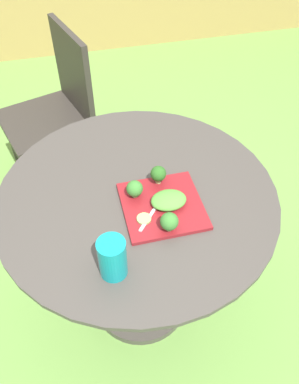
{
  "coord_description": "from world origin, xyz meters",
  "views": [
    {
      "loc": [
        -0.17,
        -0.89,
        1.73
      ],
      "look_at": [
        0.03,
        -0.04,
        0.79
      ],
      "focal_mm": 36.67,
      "sensor_mm": 36.0,
      "label": 1
    }
  ],
  "objects_px": {
    "salad_plate": "(162,206)",
    "patio_chair": "(58,102)",
    "fork": "(153,211)",
    "drinking_glass": "(113,259)"
  },
  "relations": [
    {
      "from": "salad_plate",
      "to": "patio_chair",
      "type": "bearing_deg",
      "value": 105.87
    },
    {
      "from": "fork",
      "to": "salad_plate",
      "type": "bearing_deg",
      "value": 31.32
    },
    {
      "from": "patio_chair",
      "to": "salad_plate",
      "type": "xyz_separation_m",
      "value": [
        0.3,
        -1.04,
        0.23
      ]
    },
    {
      "from": "drinking_glass",
      "to": "fork",
      "type": "relative_size",
      "value": 1.05
    },
    {
      "from": "patio_chair",
      "to": "drinking_glass",
      "type": "relative_size",
      "value": 6.71
    },
    {
      "from": "salad_plate",
      "to": "fork",
      "type": "bearing_deg",
      "value": -148.68
    },
    {
      "from": "salad_plate",
      "to": "drinking_glass",
      "type": "bearing_deg",
      "value": -134.37
    },
    {
      "from": "drinking_glass",
      "to": "patio_chair",
      "type": "bearing_deg",
      "value": 94.53
    },
    {
      "from": "salad_plate",
      "to": "drinking_glass",
      "type": "xyz_separation_m",
      "value": [
        -0.2,
        -0.2,
        0.05
      ]
    },
    {
      "from": "patio_chair",
      "to": "drinking_glass",
      "type": "distance_m",
      "value": 1.28
    }
  ]
}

